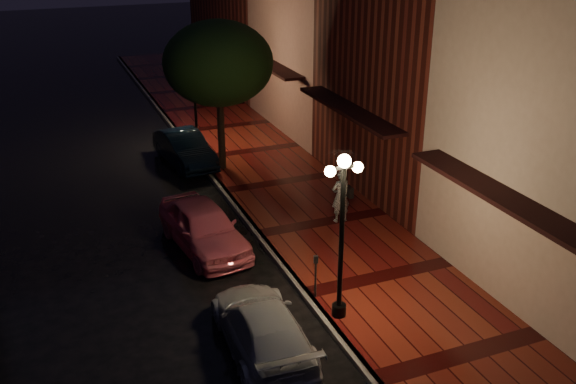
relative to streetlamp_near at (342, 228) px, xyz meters
name	(u,v)px	position (x,y,z in m)	size (l,w,h in m)	color
ground	(259,238)	(-0.35, 5.00, -2.60)	(120.00, 120.00, 0.00)	black
sidewalk	(323,224)	(1.90, 5.00, -2.53)	(4.50, 60.00, 0.15)	#430C0C
curb	(259,236)	(-0.35, 5.00, -2.53)	(0.25, 60.00, 0.15)	#595451
storefront_mid	(426,38)	(6.65, 7.00, 2.90)	(5.00, 8.00, 11.00)	#511914
storefront_far	(327,32)	(6.65, 15.00, 1.90)	(5.00, 8.00, 9.00)	#8C5951
streetlamp_near	(342,228)	(0.00, 0.00, 0.00)	(0.96, 0.36, 4.31)	black
streetlamp_far	(194,91)	(0.00, 14.00, 0.00)	(0.96, 0.36, 4.31)	black
street_tree	(219,66)	(0.26, 10.99, 1.64)	(4.16, 4.16, 5.80)	black
pink_car	(204,227)	(-2.13, 4.98, -1.87)	(1.72, 4.27, 1.46)	#CE5469
navy_car	(184,148)	(-0.95, 12.36, -1.92)	(1.43, 4.11, 1.36)	black
silver_car	(263,328)	(-2.19, -0.43, -1.98)	(1.74, 4.28, 1.24)	#A0A1A7
woman_with_umbrella	(341,174)	(2.44, 4.88, -0.81)	(1.03, 1.05, 2.49)	silver
parking_meter	(316,272)	(-0.20, 1.00, -1.71)	(0.13, 0.11, 1.22)	black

